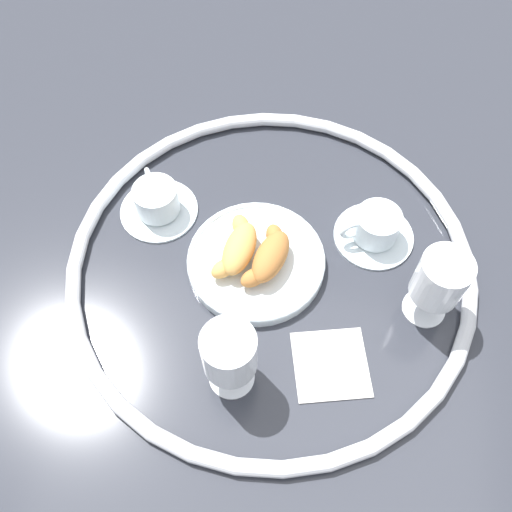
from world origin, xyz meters
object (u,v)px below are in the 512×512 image
Objects in this scene: folded_napkin at (331,364)px; juice_glass_right at (229,354)px; croissant_large at (270,257)px; coffee_cup_near at (375,228)px; coffee_cup_far at (157,202)px; pastry_plate at (256,262)px; juice_glass_left at (440,280)px; croissant_small at (238,246)px.

juice_glass_right is at bearing 106.58° from folded_napkin.
coffee_cup_near is (0.09, -0.16, -0.02)m from croissant_large.
coffee_cup_near is at bearing -89.21° from coffee_cup_far.
pastry_plate is 1.72× the size of croissant_large.
juice_glass_left reaches higher than coffee_cup_near.
juice_glass_left is 1.00× the size of juice_glass_right.
coffee_cup_far is (-0.01, 0.37, 0.00)m from coffee_cup_near.
juice_glass_right is 1.27× the size of folded_napkin.
pastry_plate is 0.21m from coffee_cup_near.
juice_glass_right is (-0.28, 0.19, 0.07)m from coffee_cup_near.
coffee_cup_far reaches higher than pastry_plate.
juice_glass_right is at bearing 171.47° from croissant_large.
pastry_plate is 0.29m from juice_glass_left.
croissant_small is at bearing 78.52° from croissant_large.
pastry_plate is 1.62× the size of juice_glass_left.
croissant_large reaches higher than coffee_cup_far.
juice_glass_left is at bearing -97.04° from croissant_large.
croissant_large is at bearing -8.53° from juice_glass_right.
juice_glass_right reaches higher than croissant_large.
pastry_plate is 1.67× the size of coffee_cup_near.
croissant_large is at bearing 37.76° from folded_napkin.
coffee_cup_far is at bearing 90.79° from coffee_cup_near.
croissant_small is 0.97× the size of juice_glass_left.
croissant_small is 0.97× the size of juice_glass_right.
pastry_plate is 0.21m from folded_napkin.
pastry_plate is 0.04m from croissant_large.
croissant_large is 0.94× the size of juice_glass_left.
croissant_small is (0.01, 0.05, 0.00)m from croissant_large.
coffee_cup_far reaches higher than folded_napkin.
croissant_large is 0.19m from folded_napkin.
pastry_plate is at bearing 114.98° from coffee_cup_near.
coffee_cup_near is 0.17m from juice_glass_left.
juice_glass_left is at bearing -104.36° from coffee_cup_far.
juice_glass_right reaches higher than pastry_plate.
coffee_cup_near and coffee_cup_far have the same top height.
croissant_large is 0.19m from coffee_cup_near.
folded_napkin is (-0.15, -0.11, -0.04)m from croissant_large.
juice_glass_right reaches higher than coffee_cup_near.
folded_napkin is (-0.23, -0.32, -0.02)m from coffee_cup_far.
juice_glass_right is (-0.19, 0.03, 0.05)m from croissant_large.
croissant_small is 1.23× the size of folded_napkin.
croissant_large is 0.94× the size of juice_glass_right.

